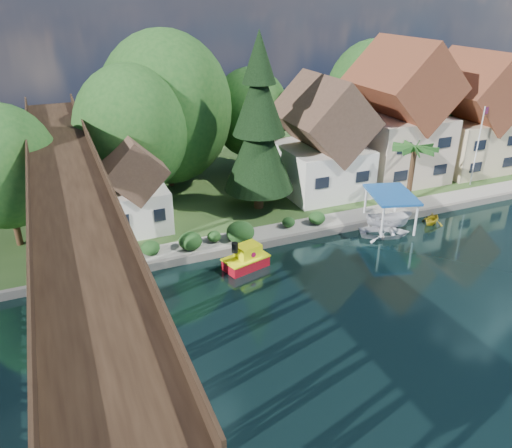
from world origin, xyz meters
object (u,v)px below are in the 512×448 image
object	(u,v)px
trestle_bridge	(76,231)
boat_canopy	(389,214)
conifer	(259,128)
house_right	(470,120)
tugboat	(246,259)
boat_yellow	(432,218)
boat_white_a	(385,231)
house_left	(322,144)
shed	(134,190)
palm_tree	(415,150)
flagpole	(480,138)
house_center	(398,121)

from	to	relation	value
trestle_bridge	boat_canopy	distance (m)	25.07
conifer	house_right	bearing A→B (deg)	3.59
tugboat	boat_canopy	size ratio (longest dim) A/B	0.64
house_right	boat_yellow	world-z (taller)	house_right
boat_white_a	house_left	bearing A→B (deg)	27.20
shed	tugboat	distance (m)	11.18
shed	tugboat	xyz separation A→B (m)	(6.17, -8.79, -3.12)
boat_canopy	palm_tree	bearing A→B (deg)	35.38
flagpole	boat_white_a	world-z (taller)	flagpole
house_right	house_center	bearing A→B (deg)	176.82
shed	conifer	size ratio (longest dim) A/B	0.52
trestle_bridge	palm_tree	size ratio (longest dim) A/B	7.83
house_center	conifer	world-z (taller)	conifer
trestle_bridge	tugboat	xyz separation A→B (m)	(11.17, 0.54, -4.64)
trestle_bridge	tugboat	size ratio (longest dim) A/B	12.22
flagpole	boat_white_a	bearing A→B (deg)	-159.24
house_left	boat_yellow	distance (m)	12.09
house_center	flagpole	distance (m)	7.90
house_right	conifer	bearing A→B (deg)	-176.41
conifer	palm_tree	bearing A→B (deg)	-16.89
palm_tree	boat_white_a	distance (m)	8.75
boat_canopy	house_center	bearing A→B (deg)	52.01
palm_tree	trestle_bridge	bearing A→B (deg)	-169.93
house_left	palm_tree	size ratio (longest dim) A/B	1.95
house_center	conifer	bearing A→B (deg)	-172.66
palm_tree	house_right	bearing A→B (deg)	25.60
palm_tree	boat_canopy	world-z (taller)	palm_tree
palm_tree	flagpole	distance (m)	8.86
boat_white_a	conifer	bearing A→B (deg)	66.42
shed	palm_tree	distance (m)	24.65
conifer	flagpole	xyz separation A→B (m)	(22.14, -2.91, -2.47)
tugboat	boat_yellow	xyz separation A→B (m)	(17.56, 0.67, -0.12)
house_left	conifer	size ratio (longest dim) A/B	0.73
trestle_bridge	house_right	size ratio (longest dim) A/B	3.55
house_right	palm_tree	xyz separation A→B (m)	(-11.75, -5.63, -0.35)
tugboat	house_center	bearing A→B (deg)	27.39
conifer	flagpole	distance (m)	22.47
flagpole	conifer	bearing A→B (deg)	172.50
house_left	boat_white_a	world-z (taller)	house_left
house_left	boat_yellow	size ratio (longest dim) A/B	4.95
conifer	palm_tree	world-z (taller)	conifer
trestle_bridge	conifer	bearing A→B (deg)	30.21
palm_tree	house_center	bearing A→B (deg)	65.81
palm_tree	tugboat	xyz separation A→B (m)	(-18.07, -4.66, -4.72)
shed	boat_yellow	distance (m)	25.29
conifer	tugboat	bearing A→B (deg)	-118.42
house_right	boat_white_a	world-z (taller)	house_right
palm_tree	boat_canopy	size ratio (longest dim) A/B	0.99
house_center	boat_white_a	distance (m)	14.75
house_right	trestle_bridge	bearing A→B (deg)	-165.21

